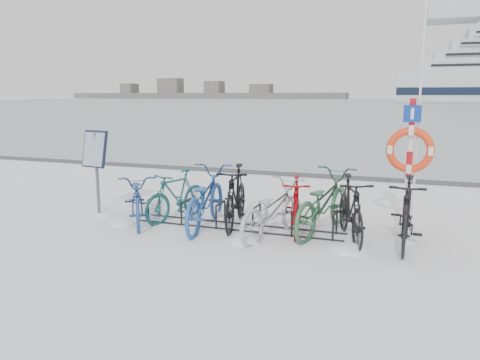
# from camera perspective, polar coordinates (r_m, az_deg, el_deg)

# --- Properties ---
(ground) EXTENTS (900.00, 900.00, 0.00)m
(ground) POSITION_cam_1_polar(r_m,az_deg,el_deg) (8.86, -0.21, -5.83)
(ground) COLOR white
(ground) RESTS_ON ground
(ice_sheet) EXTENTS (400.00, 298.00, 0.02)m
(ice_sheet) POSITION_cam_1_polar(r_m,az_deg,el_deg) (163.04, 18.98, 8.95)
(ice_sheet) COLOR #99A7AD
(ice_sheet) RESTS_ON ground
(quay_edge) EXTENTS (400.00, 0.25, 0.10)m
(quay_edge) POSITION_cam_1_polar(r_m,az_deg,el_deg) (14.40, 7.83, 0.59)
(quay_edge) COLOR #3F3F42
(quay_edge) RESTS_ON ground
(bike_rack) EXTENTS (4.00, 0.48, 0.46)m
(bike_rack) POSITION_cam_1_polar(r_m,az_deg,el_deg) (8.81, -0.21, -4.70)
(bike_rack) COLOR black
(bike_rack) RESTS_ON ground
(info_board) EXTENTS (0.61, 0.30, 1.75)m
(info_board) POSITION_cam_1_polar(r_m,az_deg,el_deg) (10.13, -17.25, 3.04)
(info_board) COLOR #595B5E
(info_board) RESTS_ON ground
(lifebuoy_station) EXTENTS (0.84, 0.23, 4.38)m
(lifebuoy_station) POSITION_cam_1_polar(r_m,az_deg,el_deg) (9.10, 20.05, 3.41)
(lifebuoy_station) COLOR #B70E19
(lifebuoy_station) RESTS_ON ground
(shoreline) EXTENTS (180.00, 12.00, 9.50)m
(shoreline) POSITION_cam_1_polar(r_m,az_deg,el_deg) (295.68, -5.32, 10.39)
(shoreline) COLOR #505050
(shoreline) RESTS_ON ground
(bike_0) EXTENTS (1.65, 2.03, 1.03)m
(bike_0) POSITION_cam_1_polar(r_m,az_deg,el_deg) (9.34, -12.37, -1.95)
(bike_0) COLOR navy
(bike_0) RESTS_ON ground
(bike_1) EXTENTS (0.97, 1.78, 1.03)m
(bike_1) POSITION_cam_1_polar(r_m,az_deg,el_deg) (9.44, -7.72, -1.70)
(bike_1) COLOR #175559
(bike_1) RESTS_ON ground
(bike_2) EXTENTS (1.03, 2.29, 1.16)m
(bike_2) POSITION_cam_1_polar(r_m,az_deg,el_deg) (8.83, -4.31, -2.01)
(bike_2) COLOR #23549F
(bike_2) RESTS_ON ground
(bike_3) EXTENTS (0.89, 2.05, 1.19)m
(bike_3) POSITION_cam_1_polar(r_m,az_deg,el_deg) (8.89, -0.52, -1.83)
(bike_3) COLOR black
(bike_3) RESTS_ON ground
(bike_4) EXTENTS (1.21, 2.09, 1.04)m
(bike_4) POSITION_cam_1_polar(r_m,az_deg,el_deg) (8.23, 3.98, -3.40)
(bike_4) COLOR #A8ACB0
(bike_4) RESTS_ON ground
(bike_5) EXTENTS (0.84, 1.78, 1.03)m
(bike_5) POSITION_cam_1_polar(r_m,az_deg,el_deg) (8.57, 6.85, -2.90)
(bike_5) COLOR #8F060B
(bike_5) RESTS_ON ground
(bike_6) EXTENTS (1.29, 2.35, 1.17)m
(bike_6) POSITION_cam_1_polar(r_m,az_deg,el_deg) (8.58, 10.10, -2.50)
(bike_6) COLOR #2D5E3D
(bike_6) RESTS_ON ground
(bike_7) EXTENTS (1.10, 1.98, 1.14)m
(bike_7) POSITION_cam_1_polar(r_m,az_deg,el_deg) (8.25, 13.34, -3.23)
(bike_7) COLOR black
(bike_7) RESTS_ON ground
(bike_8) EXTENTS (0.61, 1.97, 1.18)m
(bike_8) POSITION_cam_1_polar(r_m,az_deg,el_deg) (8.16, 19.67, -3.59)
(bike_8) COLOR black
(bike_8) RESTS_ON ground
(snow_drifts) EXTENTS (6.24, 1.93, 0.21)m
(snow_drifts) POSITION_cam_1_polar(r_m,az_deg,el_deg) (8.45, 1.94, -6.64)
(snow_drifts) COLOR white
(snow_drifts) RESTS_ON ground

